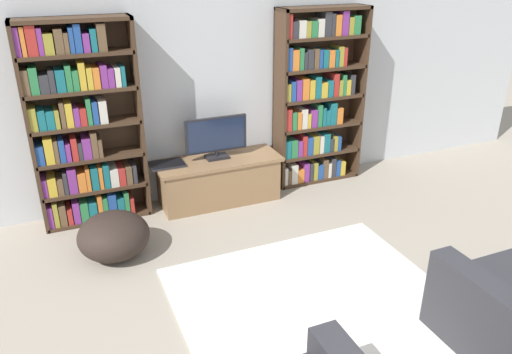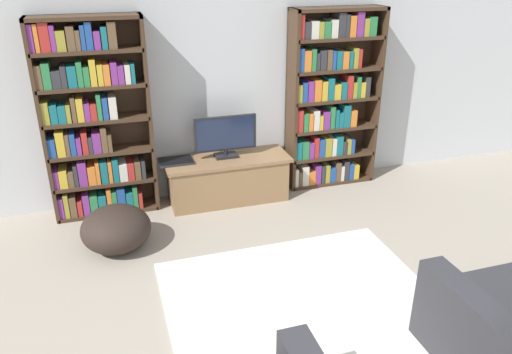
{
  "view_description": "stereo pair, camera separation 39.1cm",
  "coord_description": "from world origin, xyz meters",
  "px_view_note": "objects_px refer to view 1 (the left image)",
  "views": [
    {
      "loc": [
        -1.57,
        -0.79,
        2.49
      ],
      "look_at": [
        -0.0,
        2.9,
        0.7
      ],
      "focal_mm": 35.0,
      "sensor_mm": 36.0,
      "label": 1
    },
    {
      "loc": [
        -1.2,
        -0.93,
        2.49
      ],
      "look_at": [
        -0.0,
        2.9,
        0.7
      ],
      "focal_mm": 35.0,
      "sensor_mm": 36.0,
      "label": 2
    }
  ],
  "objects_px": {
    "bookshelf_left": "(81,127)",
    "tv_stand": "(219,180)",
    "television": "(216,137)",
    "laptop": "(167,164)",
    "bookshelf_right": "(315,99)",
    "beanbag_ottoman": "(114,236)"
  },
  "relations": [
    {
      "from": "bookshelf_right",
      "to": "bookshelf_left",
      "type": "bearing_deg",
      "value": 179.99
    },
    {
      "from": "laptop",
      "to": "beanbag_ottoman",
      "type": "bearing_deg",
      "value": -133.11
    },
    {
      "from": "bookshelf_left",
      "to": "bookshelf_right",
      "type": "height_order",
      "value": "same"
    },
    {
      "from": "bookshelf_left",
      "to": "tv_stand",
      "type": "height_order",
      "value": "bookshelf_left"
    },
    {
      "from": "bookshelf_left",
      "to": "laptop",
      "type": "height_order",
      "value": "bookshelf_left"
    },
    {
      "from": "tv_stand",
      "to": "laptop",
      "type": "bearing_deg",
      "value": 175.13
    },
    {
      "from": "bookshelf_left",
      "to": "television",
      "type": "relative_size",
      "value": 2.98
    },
    {
      "from": "bookshelf_left",
      "to": "television",
      "type": "height_order",
      "value": "bookshelf_left"
    },
    {
      "from": "laptop",
      "to": "beanbag_ottoman",
      "type": "distance_m",
      "value": 1.04
    },
    {
      "from": "tv_stand",
      "to": "television",
      "type": "xyz_separation_m",
      "value": [
        0.0,
        0.04,
        0.48
      ]
    },
    {
      "from": "bookshelf_left",
      "to": "beanbag_ottoman",
      "type": "relative_size",
      "value": 3.15
    },
    {
      "from": "bookshelf_right",
      "to": "television",
      "type": "xyz_separation_m",
      "value": [
        -1.23,
        -0.09,
        -0.26
      ]
    },
    {
      "from": "bookshelf_right",
      "to": "laptop",
      "type": "xyz_separation_m",
      "value": [
        -1.77,
        -0.08,
        -0.49
      ]
    },
    {
      "from": "bookshelf_right",
      "to": "tv_stand",
      "type": "distance_m",
      "value": 1.44
    },
    {
      "from": "bookshelf_right",
      "to": "tv_stand",
      "type": "relative_size",
      "value": 1.48
    },
    {
      "from": "television",
      "to": "laptop",
      "type": "height_order",
      "value": "television"
    },
    {
      "from": "television",
      "to": "beanbag_ottoman",
      "type": "xyz_separation_m",
      "value": [
        -1.22,
        -0.72,
        -0.53
      ]
    },
    {
      "from": "television",
      "to": "laptop",
      "type": "xyz_separation_m",
      "value": [
        -0.54,
        0.01,
        -0.23
      ]
    },
    {
      "from": "laptop",
      "to": "bookshelf_left",
      "type": "bearing_deg",
      "value": 173.85
    },
    {
      "from": "bookshelf_left",
      "to": "tv_stand",
      "type": "relative_size",
      "value": 1.48
    },
    {
      "from": "bookshelf_left",
      "to": "bookshelf_right",
      "type": "relative_size",
      "value": 1.0
    },
    {
      "from": "bookshelf_left",
      "to": "beanbag_ottoman",
      "type": "distance_m",
      "value": 1.13
    }
  ]
}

